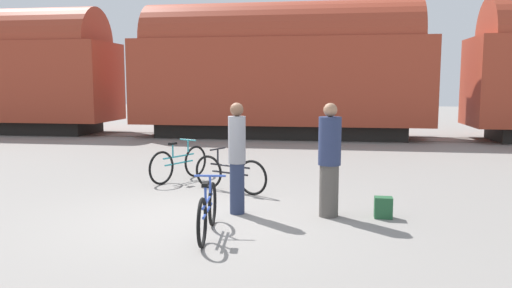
{
  "coord_description": "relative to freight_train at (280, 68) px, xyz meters",
  "views": [
    {
      "loc": [
        2.14,
        -7.52,
        2.15
      ],
      "look_at": [
        0.82,
        0.88,
        1.1
      ],
      "focal_mm": 35.0,
      "sensor_mm": 36.0,
      "label": 1
    }
  ],
  "objects": [
    {
      "name": "rail_near",
      "position": [
        0.0,
        -0.72,
        -2.73
      ],
      "size": [
        49.04,
        0.07,
        0.01
      ],
      "primitive_type": "cube",
      "color": "#4C4238",
      "rests_on": "ground_plane"
    },
    {
      "name": "rail_far",
      "position": [
        0.0,
        0.72,
        -2.73
      ],
      "size": [
        49.04,
        0.07,
        0.01
      ],
      "primitive_type": "cube",
      "color": "#4C4238",
      "rests_on": "ground_plane"
    },
    {
      "name": "person_in_navy",
      "position": [
        2.08,
        -11.66,
        -1.82
      ],
      "size": [
        0.36,
        0.36,
        1.83
      ],
      "rotation": [
        0.0,
        0.0,
        0.4
      ],
      "color": "#514C47",
      "rests_on": "ground_plane"
    },
    {
      "name": "freight_train",
      "position": [
        0.0,
        0.0,
        0.0
      ],
      "size": [
        37.04,
        3.0,
        5.23
      ],
      "color": "black",
      "rests_on": "ground_plane"
    },
    {
      "name": "bicycle_blue",
      "position": [
        0.4,
        -12.96,
        -2.38
      ],
      "size": [
        0.46,
        1.68,
        0.82
      ],
      "color": "black",
      "rests_on": "ground_plane"
    },
    {
      "name": "ground_plane",
      "position": [
        0.0,
        -12.09,
        -2.74
      ],
      "size": [
        80.0,
        80.0,
        0.0
      ],
      "primitive_type": "plane",
      "color": "gray"
    },
    {
      "name": "person_in_grey",
      "position": [
        0.58,
        -11.72,
        -1.79
      ],
      "size": [
        0.28,
        0.28,
        1.83
      ],
      "rotation": [
        0.0,
        0.0,
        2.51
      ],
      "color": "#283351",
      "rests_on": "ground_plane"
    },
    {
      "name": "bicycle_teal",
      "position": [
        -1.22,
        -9.18,
        -2.36
      ],
      "size": [
        0.82,
        1.65,
        0.89
      ],
      "color": "black",
      "rests_on": "ground_plane"
    },
    {
      "name": "bicycle_black",
      "position": [
        0.12,
        -10.11,
        -2.37
      ],
      "size": [
        1.62,
        0.82,
        0.85
      ],
      "color": "black",
      "rests_on": "ground_plane"
    },
    {
      "name": "backpack",
      "position": [
        2.94,
        -11.63,
        -2.57
      ],
      "size": [
        0.28,
        0.2,
        0.34
      ],
      "color": "#235633",
      "rests_on": "ground_plane"
    }
  ]
}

